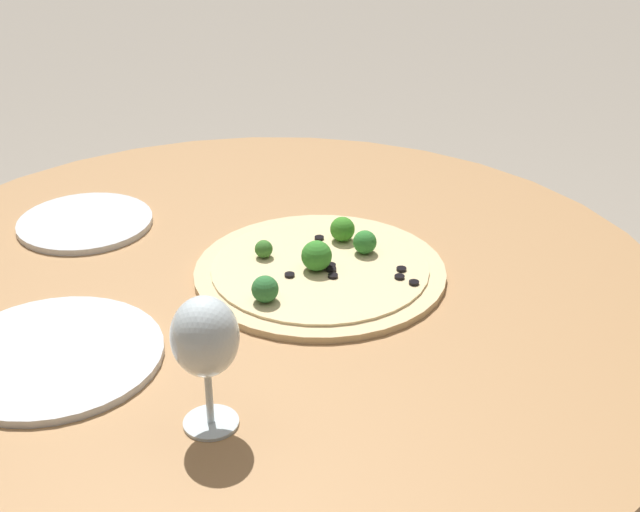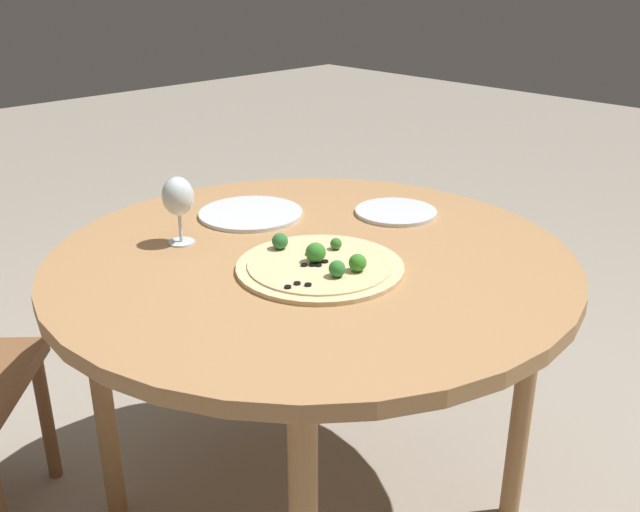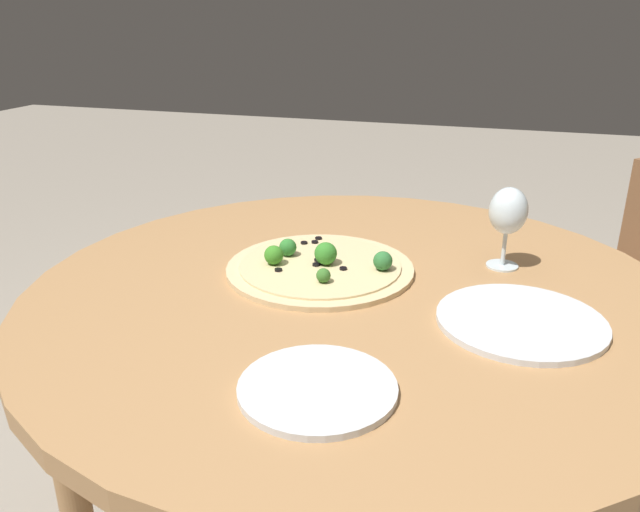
{
  "view_description": "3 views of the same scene",
  "coord_description": "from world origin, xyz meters",
  "px_view_note": "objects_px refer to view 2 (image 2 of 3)",
  "views": [
    {
      "loc": [
        0.76,
        0.76,
        1.35
      ],
      "look_at": [
        -0.08,
        0.05,
        0.77
      ],
      "focal_mm": 50.0,
      "sensor_mm": 36.0,
      "label": 1
    },
    {
      "loc": [
        -1.06,
        1.0,
        1.34
      ],
      "look_at": [
        -0.08,
        0.05,
        0.77
      ],
      "focal_mm": 40.0,
      "sensor_mm": 36.0,
      "label": 2
    },
    {
      "loc": [
        0.25,
        -0.99,
        1.2
      ],
      "look_at": [
        -0.08,
        0.05,
        0.77
      ],
      "focal_mm": 35.0,
      "sensor_mm": 36.0,
      "label": 3
    }
  ],
  "objects_px": {
    "pizza": "(320,265)",
    "plate_near": "(251,213)",
    "plate_far": "(396,212)",
    "wine_glass": "(178,198)"
  },
  "relations": [
    {
      "from": "plate_far",
      "to": "wine_glass",
      "type": "bearing_deg",
      "value": 67.41
    },
    {
      "from": "pizza",
      "to": "plate_near",
      "type": "relative_size",
      "value": 1.34
    },
    {
      "from": "pizza",
      "to": "plate_far",
      "type": "xyz_separation_m",
      "value": [
        0.12,
        -0.38,
        -0.01
      ]
    },
    {
      "from": "pizza",
      "to": "wine_glass",
      "type": "distance_m",
      "value": 0.37
    },
    {
      "from": "wine_glass",
      "to": "plate_near",
      "type": "height_order",
      "value": "wine_glass"
    },
    {
      "from": "plate_near",
      "to": "plate_far",
      "type": "height_order",
      "value": "same"
    },
    {
      "from": "pizza",
      "to": "plate_far",
      "type": "height_order",
      "value": "pizza"
    },
    {
      "from": "plate_near",
      "to": "plate_far",
      "type": "distance_m",
      "value": 0.37
    },
    {
      "from": "pizza",
      "to": "plate_near",
      "type": "distance_m",
      "value": 0.38
    },
    {
      "from": "pizza",
      "to": "wine_glass",
      "type": "bearing_deg",
      "value": 20.87
    }
  ]
}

